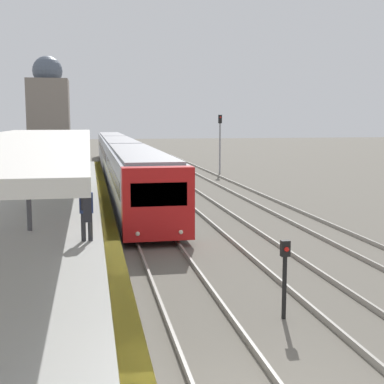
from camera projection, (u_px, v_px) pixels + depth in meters
name	position (u px, v px, depth m)	size (l,w,h in m)	color
platform_canopy	(28.00, 141.00, 17.06)	(4.00, 25.22, 3.03)	beige
person_on_platform	(86.00, 208.00, 15.77)	(0.40, 0.40, 1.66)	#2D2D33
train_near	(120.00, 156.00, 42.27)	(2.53, 49.10, 2.96)	red
signal_post_near	(285.00, 271.00, 11.91)	(0.20, 0.22, 1.81)	black
signal_mast_far	(220.00, 137.00, 44.54)	(0.28, 0.29, 4.87)	gray
distant_domed_building	(49.00, 114.00, 53.52)	(4.00, 4.00, 10.73)	slate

